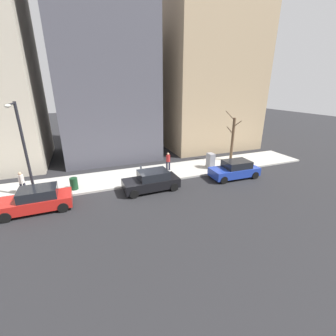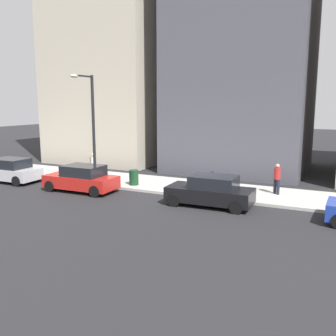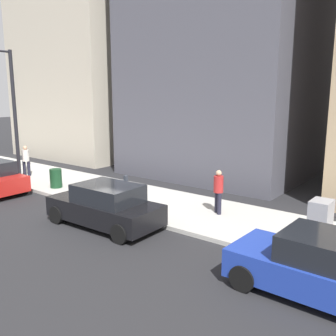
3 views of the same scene
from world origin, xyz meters
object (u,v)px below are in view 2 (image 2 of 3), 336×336
(parking_meter, at_px, (212,180))
(pedestrian_near_meter, at_px, (277,177))
(trash_bin, at_px, (134,177))
(parked_car_red, at_px, (82,179))
(parked_car_silver, at_px, (9,170))
(streetlamp, at_px, (91,120))
(pedestrian_midblock, at_px, (93,164))
(parked_car_black, at_px, (211,191))
(office_block_center, at_px, (245,28))

(parking_meter, bearing_deg, pedestrian_near_meter, -59.44)
(trash_bin, distance_m, pedestrian_near_meter, 8.27)
(parked_car_red, relative_size, trash_bin, 4.70)
(parked_car_silver, height_order, streetlamp, streetlamp)
(parked_car_red, bearing_deg, parking_meter, -77.38)
(parked_car_silver, xyz_separation_m, pedestrian_midblock, (2.64, -4.63, 0.35))
(parked_car_black, distance_m, office_block_center, 15.01)
(parking_meter, distance_m, pedestrian_midblock, 8.60)
(parked_car_black, xyz_separation_m, parked_car_silver, (-0.16, 13.60, 0.00))
(pedestrian_midblock, distance_m, office_block_center, 14.89)
(parked_car_red, bearing_deg, pedestrian_near_meter, -71.91)
(pedestrian_midblock, bearing_deg, parked_car_silver, -14.27)
(pedestrian_midblock, bearing_deg, parked_car_black, 120.53)
(trash_bin, xyz_separation_m, pedestrian_midblock, (0.57, 3.43, 0.49))
(parked_car_red, bearing_deg, office_block_center, -28.91)
(parked_car_red, height_order, parked_car_silver, same)
(parked_car_red, xyz_separation_m, parking_meter, (1.74, -7.27, 0.24))
(parked_car_black, xyz_separation_m, streetlamp, (1.30, 8.12, 3.28))
(streetlamp, distance_m, pedestrian_midblock, 3.27)
(trash_bin, height_order, office_block_center, office_block_center)
(parked_car_black, distance_m, streetlamp, 8.85)
(parked_car_red, xyz_separation_m, trash_bin, (2.19, -2.16, -0.14))
(parked_car_silver, distance_m, pedestrian_near_meter, 16.57)
(parked_car_black, bearing_deg, parked_car_silver, 89.32)
(trash_bin, bearing_deg, office_block_center, -23.18)
(parking_meter, relative_size, streetlamp, 0.21)
(parked_car_red, bearing_deg, pedestrian_midblock, 23.95)
(office_block_center, bearing_deg, pedestrian_midblock, 139.85)
(trash_bin, bearing_deg, parked_car_red, 135.38)
(parked_car_silver, distance_m, office_block_center, 19.31)
(pedestrian_near_meter, bearing_deg, trash_bin, -134.41)
(parked_car_black, bearing_deg, pedestrian_near_meter, -40.00)
(parked_car_silver, relative_size, pedestrian_midblock, 2.56)
(parked_car_red, distance_m, office_block_center, 16.36)
(streetlamp, xyz_separation_m, pedestrian_near_meter, (1.96, -10.73, -2.93))
(parking_meter, height_order, office_block_center, office_block_center)
(parking_meter, distance_m, pedestrian_near_meter, 3.53)
(streetlamp, distance_m, pedestrian_near_meter, 11.29)
(parking_meter, distance_m, streetlamp, 8.27)
(trash_bin, bearing_deg, parked_car_black, -109.08)
(parked_car_red, distance_m, trash_bin, 3.08)
(pedestrian_near_meter, bearing_deg, parking_meter, -113.22)
(parked_car_silver, bearing_deg, office_block_center, -47.85)
(pedestrian_midblock, xyz_separation_m, office_block_center, (8.85, -7.47, 9.37))
(streetlamp, relative_size, pedestrian_near_meter, 3.92)
(streetlamp, bearing_deg, trash_bin, -76.56)
(parked_car_black, height_order, parked_car_silver, same)
(parked_car_silver, height_order, pedestrian_midblock, pedestrian_midblock)
(parking_meter, xyz_separation_m, office_block_center, (9.87, 1.07, 9.47))
(parking_meter, height_order, pedestrian_midblock, pedestrian_midblock)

